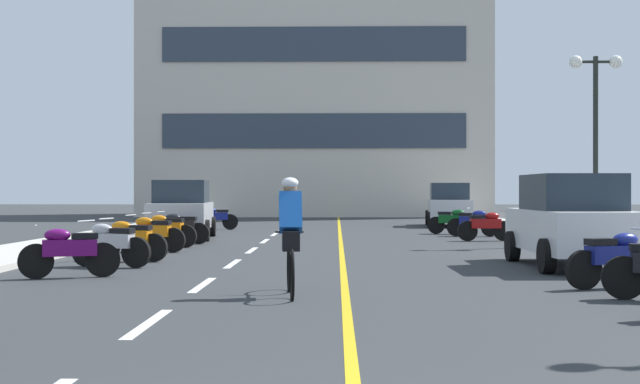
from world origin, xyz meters
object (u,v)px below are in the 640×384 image
Objects in this scene: street_lamp_mid at (596,105)px; motorcycle_6 at (129,239)px; motorcycle_10 at (486,225)px; parked_car_near at (571,220)px; motorcycle_13 at (215,217)px; motorcycle_5 at (110,243)px; motorcycle_8 at (166,229)px; motorcycle_9 at (179,227)px; motorcycle_12 at (452,220)px; motorcycle_3 at (615,258)px; motorcycle_11 at (473,222)px; parked_car_mid at (182,209)px; motorcycle_7 at (151,233)px; cyclist_rider at (290,234)px; motorcycle_4 at (69,250)px; parked_car_far at (449,204)px.

street_lamp_mid is 3.05× the size of motorcycle_6.
street_lamp_mid is 4.70m from motorcycle_10.
motorcycle_13 is (-9.23, 16.01, -0.44)m from parked_car_near.
parked_car_near is 2.54× the size of motorcycle_5.
motorcycle_8 is 1.45m from motorcycle_9.
parked_car_near is 2.52× the size of motorcycle_6.
motorcycle_9 and motorcycle_12 have the same top height.
street_lamp_mid is at bearing 74.96° from motorcycle_3.
motorcycle_11 and motorcycle_12 have the same top height.
parked_car_mid is 2.54× the size of motorcycle_9.
motorcycle_5 is at bearing -127.50° from motorcycle_11.
motorcycle_6 is 0.99× the size of motorcycle_7.
motorcycle_11 is at bearing 72.37° from cyclist_rider.
motorcycle_11 is at bearing 48.92° from motorcycle_6.
motorcycle_4 is at bearing 148.14° from cyclist_rider.
motorcycle_12 is 0.94× the size of cyclist_rider.
motorcycle_4 is at bearing -90.45° from motorcycle_8.
motorcycle_6 is at bearing -116.39° from parked_car_far.
motorcycle_9 is 1.03× the size of motorcycle_12.
motorcycle_9 is 1.00× the size of motorcycle_10.
motorcycle_4 is 18.35m from motorcycle_13.
motorcycle_12 is at bearing 34.03° from motorcycle_9.
motorcycle_3 is 21.67m from motorcycle_13.
motorcycle_10 is at bearing 28.46° from motorcycle_7.
parked_car_far reaches higher than motorcycle_9.
motorcycle_11 is (9.07, 13.73, 0.00)m from motorcycle_4.
motorcycle_13 is (-0.20, 8.78, 0.00)m from motorcycle_9.
motorcycle_5 is (0.40, -10.06, -0.44)m from parked_car_mid.
cyclist_rider is at bearing -107.63° from motorcycle_11.
parked_car_far is at bearing 63.61° from motorcycle_6.
street_lamp_mid is 11.62m from motorcycle_3.
motorcycle_10 is 2.60m from motorcycle_11.
motorcycle_6 is (-9.15, -18.44, -0.44)m from parked_car_far.
motorcycle_6 is at bearing -125.63° from motorcycle_12.
street_lamp_mid is 6.17m from motorcycle_11.
motorcycle_9 is at bearing 178.72° from street_lamp_mid.
motorcycle_12 and motorcycle_13 have the same top height.
motorcycle_13 is at bearing 141.49° from motorcycle_10.
motorcycle_8 is (-0.13, 4.57, 0.00)m from motorcycle_6.
motorcycle_10 is at bearing 40.63° from motorcycle_6.
parked_car_near reaches higher than motorcycle_6.
cyclist_rider reaches higher than motorcycle_5.
motorcycle_3 and motorcycle_9 have the same top height.
parked_car_far reaches higher than motorcycle_5.
motorcycle_5 is at bearing -87.75° from parked_car_mid.
motorcycle_4 is at bearing -94.37° from motorcycle_5.
motorcycle_6 is 0.99× the size of motorcycle_11.
motorcycle_11 is at bearing 9.45° from parked_car_mid.
motorcycle_5 and motorcycle_10 have the same top height.
motorcycle_3 is at bearing -22.15° from motorcycle_5.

